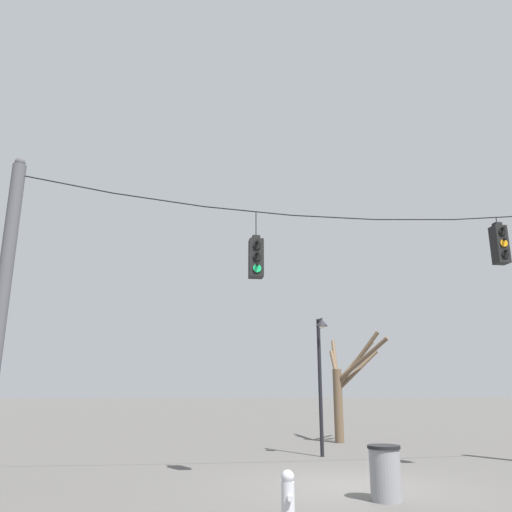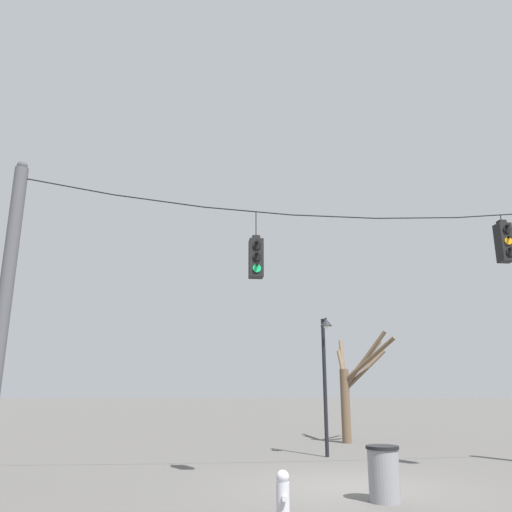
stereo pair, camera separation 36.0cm
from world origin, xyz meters
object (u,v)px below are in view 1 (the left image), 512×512
at_px(bare_tree, 345,383).
at_px(fire_hydrant, 288,494).
at_px(traffic_light_near_right_pole, 256,258).
at_px(street_lamp, 321,360).
at_px(traffic_light_near_left_pole, 500,244).
at_px(utility_pole_left, 0,312).
at_px(trash_bin, 385,473).

bearing_deg(bare_tree, fire_hydrant, -113.14).
height_order(traffic_light_near_right_pole, bare_tree, traffic_light_near_right_pole).
height_order(traffic_light_near_right_pole, street_lamp, traffic_light_near_right_pole).
distance_m(traffic_light_near_left_pole, bare_tree, 9.25).
bearing_deg(street_lamp, fire_hydrant, -110.42).
xyz_separation_m(utility_pole_left, traffic_light_near_left_pole, (12.33, -0.01, 2.10)).
distance_m(street_lamp, bare_tree, 4.64).
relative_size(street_lamp, fire_hydrant, 5.73).
xyz_separation_m(street_lamp, bare_tree, (2.13, 4.06, -0.69)).
xyz_separation_m(traffic_light_near_left_pole, trash_bin, (-4.36, -1.85, -5.30)).
relative_size(traffic_light_near_right_pole, fire_hydrant, 2.24).
relative_size(bare_tree, trash_bin, 4.28).
xyz_separation_m(utility_pole_left, street_lamp, (8.51, 4.31, -0.74)).
height_order(traffic_light_near_left_pole, bare_tree, traffic_light_near_left_pole).
bearing_deg(bare_tree, street_lamp, -117.68).
bearing_deg(street_lamp, traffic_light_near_right_pole, -122.74).
relative_size(utility_pole_left, traffic_light_near_right_pole, 4.41).
bearing_deg(utility_pole_left, fire_hydrant, -26.01).
distance_m(utility_pole_left, traffic_light_near_right_pole, 5.92).
bearing_deg(bare_tree, traffic_light_near_left_pole, -78.57).
height_order(traffic_light_near_left_pole, fire_hydrant, traffic_light_near_left_pole).
height_order(traffic_light_near_left_pole, street_lamp, traffic_light_near_left_pole).
relative_size(traffic_light_near_right_pole, bare_tree, 0.39).
height_order(bare_tree, fire_hydrant, bare_tree).
relative_size(utility_pole_left, traffic_light_near_left_pole, 5.78).
distance_m(street_lamp, fire_hydrant, 8.06).
distance_m(utility_pole_left, street_lamp, 9.56).
relative_size(traffic_light_near_right_pole, trash_bin, 1.68).
distance_m(fire_hydrant, trash_bin, 2.35).
xyz_separation_m(utility_pole_left, traffic_light_near_right_pole, (5.73, -0.01, 1.47)).
bearing_deg(traffic_light_near_right_pole, bare_tree, 59.65).
bearing_deg(trash_bin, fire_hydrant, -155.06).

